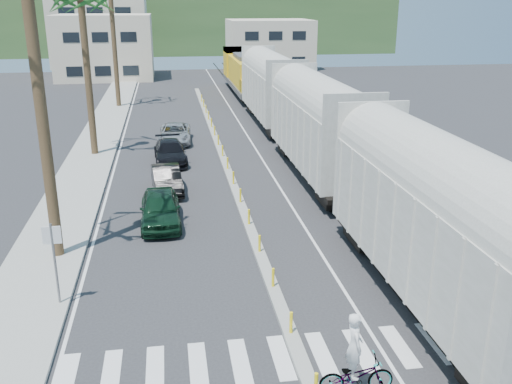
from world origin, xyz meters
TOP-DOWN VIEW (x-y plane):
  - ground at (0.00, 0.00)m, footprint 140.00×140.00m
  - sidewalk at (-8.50, 25.00)m, footprint 3.00×90.00m
  - rails at (5.00, 28.00)m, footprint 1.56×100.00m
  - median at (0.00, 19.96)m, footprint 0.45×60.00m
  - crosswalk at (0.00, -2.00)m, footprint 14.00×2.20m
  - lane_markings at (-2.15, 25.00)m, footprint 9.42×90.00m
  - freight_train at (5.00, 20.87)m, footprint 3.00×60.94m
  - street_sign at (-7.30, 2.00)m, footprint 0.60×0.08m
  - buildings at (-6.41, 71.66)m, footprint 38.00×27.00m
  - hillside at (0.00, 100.00)m, footprint 80.00×20.00m
  - car_lead at (-3.95, 9.00)m, footprint 1.94×4.53m
  - car_second at (-3.63, 13.69)m, footprint 2.15×4.38m
  - car_third at (-3.37, 19.45)m, footprint 2.41×4.93m
  - car_rear at (-2.97, 24.78)m, footprint 2.66×5.03m
  - cyclist at (1.09, -3.83)m, footprint 0.82×2.02m

SIDE VIEW (x-z plane):
  - ground at x=0.00m, z-range 0.00..0.00m
  - lane_markings at x=-2.15m, z-range 0.00..0.01m
  - crosswalk at x=0.00m, z-range 0.00..0.01m
  - rails at x=5.00m, z-range 0.00..0.06m
  - sidewalk at x=-8.50m, z-range 0.00..0.15m
  - median at x=0.00m, z-range -0.34..0.51m
  - car_rear at x=-2.97m, z-range 0.00..1.34m
  - car_second at x=-3.63m, z-range 0.00..1.36m
  - car_third at x=-3.37m, z-range 0.00..1.37m
  - car_lead at x=-3.95m, z-range 0.00..1.53m
  - cyclist at x=1.09m, z-range -0.42..1.96m
  - street_sign at x=-7.30m, z-range 0.47..3.47m
  - freight_train at x=5.00m, z-range -0.02..5.83m
  - buildings at x=-6.41m, z-range -0.64..9.36m
  - hillside at x=0.00m, z-range 0.00..12.00m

